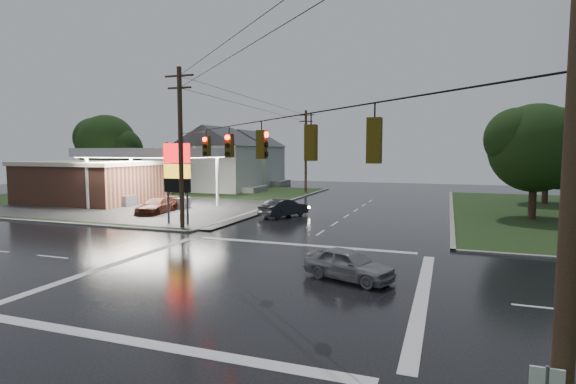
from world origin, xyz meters
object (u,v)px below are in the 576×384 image
(house_near, at_px, (219,158))
(tree_ne_near, at_px, (537,148))
(utility_pole_n, at_px, (306,150))
(utility_pole_nw, at_px, (181,146))
(tree_nw_behind, at_px, (108,145))
(pylon_sign, at_px, (177,170))
(tree_ne_far, at_px, (549,143))
(gas_station, at_px, (101,178))
(house_far, at_px, (250,157))
(car_crossing, at_px, (349,264))
(car_pump, at_px, (157,206))
(car_north, at_px, (284,208))

(house_near, bearing_deg, tree_ne_near, -21.76)
(utility_pole_n, distance_m, tree_ne_near, 28.55)
(utility_pole_nw, xyz_separation_m, tree_nw_behind, (-24.34, 20.49, 0.46))
(pylon_sign, xyz_separation_m, tree_ne_far, (27.65, 23.49, 2.17))
(tree_nw_behind, distance_m, tree_ne_near, 48.65)
(gas_station, relative_size, house_near, 2.37)
(house_far, bearing_deg, tree_ne_near, -35.77)
(car_crossing, height_order, car_pump, car_pump)
(house_near, relative_size, tree_ne_near, 1.23)
(house_far, xyz_separation_m, car_north, (17.16, -30.94, -3.67))
(tree_nw_behind, bearing_deg, utility_pole_nw, -40.10)
(utility_pole_nw, xyz_separation_m, house_far, (-12.45, 38.50, -1.32))
(house_far, height_order, tree_nw_behind, tree_nw_behind)
(pylon_sign, bearing_deg, house_far, 106.98)
(car_north, distance_m, car_pump, 10.96)
(pylon_sign, distance_m, car_crossing, 17.63)
(house_near, bearing_deg, pylon_sign, -67.72)
(utility_pole_n, distance_m, car_north, 21.98)
(gas_station, distance_m, house_far, 28.61)
(house_far, height_order, car_pump, house_far)
(tree_ne_near, bearing_deg, gas_station, -176.70)
(utility_pole_nw, relative_size, car_north, 2.47)
(house_near, height_order, house_far, same)
(car_pump, bearing_deg, house_far, 96.03)
(utility_pole_nw, distance_m, house_far, 40.48)
(house_far, distance_m, car_crossing, 53.77)
(car_pump, bearing_deg, house_near, 99.46)
(tree_nw_behind, xyz_separation_m, tree_ne_far, (50.99, 4.00, -0.00))
(gas_station, bearing_deg, tree_nw_behind, 128.42)
(utility_pole_nw, distance_m, tree_nw_behind, 31.82)
(gas_station, height_order, utility_pole_nw, utility_pole_nw)
(utility_pole_nw, height_order, tree_ne_far, utility_pole_nw)
(gas_station, relative_size, utility_pole_n, 2.50)
(tree_nw_behind, height_order, car_crossing, tree_nw_behind)
(house_far, bearing_deg, tree_nw_behind, -123.44)
(house_far, relative_size, tree_ne_far, 1.13)
(pylon_sign, height_order, house_near, house_near)
(house_near, distance_m, car_crossing, 43.10)
(car_pump, bearing_deg, pylon_sign, -46.24)
(gas_station, xyz_separation_m, car_north, (20.89, -2.64, -1.81))
(gas_station, distance_m, tree_ne_far, 45.29)
(house_near, relative_size, car_north, 2.48)
(utility_pole_n, height_order, tree_ne_near, utility_pole_n)
(tree_ne_far, bearing_deg, gas_station, -161.54)
(car_pump, bearing_deg, car_north, 6.25)
(house_near, xyz_separation_m, car_crossing, (24.95, -34.95, -3.74))
(utility_pole_nw, height_order, tree_ne_near, utility_pole_nw)
(car_north, bearing_deg, house_far, -37.39)
(pylon_sign, distance_m, utility_pole_nw, 2.22)
(gas_station, distance_m, tree_nw_behind, 13.63)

